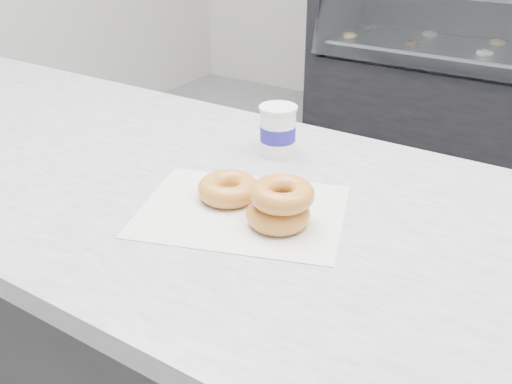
{
  "coord_description": "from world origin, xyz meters",
  "views": [
    {
      "loc": [
        0.43,
        -1.33,
        1.38
      ],
      "look_at": [
        -0.04,
        -0.61,
        0.92
      ],
      "focal_mm": 40.0,
      "sensor_mm": 36.0,
      "label": 1
    }
  ],
  "objects": [
    {
      "name": "donut_single",
      "position": [
        -0.09,
        -0.62,
        0.92
      ],
      "size": [
        0.14,
        0.14,
        0.04
      ],
      "primitive_type": "torus",
      "rotation": [
        0.0,
        0.0,
        0.43
      ],
      "color": "orange",
      "rests_on": "wax_paper"
    },
    {
      "name": "coffee_cup",
      "position": [
        -0.12,
        -0.4,
        0.95
      ],
      "size": [
        0.09,
        0.09,
        0.1
      ],
      "rotation": [
        0.0,
        0.0,
        -0.25
      ],
      "color": "white",
      "rests_on": "counter"
    },
    {
      "name": "ground",
      "position": [
        0.0,
        0.0,
        0.0
      ],
      "size": [
        5.0,
        5.0,
        0.0
      ],
      "primitive_type": "plane",
      "color": "gray",
      "rests_on": "ground"
    },
    {
      "name": "wax_paper",
      "position": [
        -0.04,
        -0.64,
        0.9
      ],
      "size": [
        0.41,
        0.36,
        0.0
      ],
      "primitive_type": "cube",
      "rotation": [
        0.0,
        0.0,
        0.34
      ],
      "color": "silver",
      "rests_on": "counter"
    },
    {
      "name": "donut_stack",
      "position": [
        0.03,
        -0.64,
        0.94
      ],
      "size": [
        0.13,
        0.13,
        0.07
      ],
      "color": "orange",
      "rests_on": "wax_paper"
    }
  ]
}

